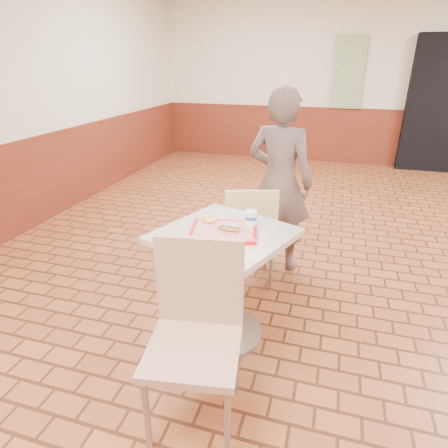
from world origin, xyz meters
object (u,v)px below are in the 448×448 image
(long_john_donut, at_px, (229,227))
(customer, at_px, (280,182))
(chair_main_front, at_px, (196,326))
(chair_main_back, at_px, (250,231))
(serving_tray, at_px, (224,231))
(paper_cup, at_px, (251,218))
(ring_donut, at_px, (210,219))
(main_table, at_px, (224,268))

(long_john_donut, bearing_deg, customer, 82.75)
(chair_main_front, height_order, chair_main_back, chair_main_front)
(serving_tray, distance_m, paper_cup, 0.20)
(chair_main_back, distance_m, ring_donut, 0.70)
(customer, height_order, ring_donut, customer)
(chair_main_back, height_order, customer, customer)
(ring_donut, height_order, long_john_donut, long_john_donut)
(main_table, xyz_separation_m, customer, (0.18, 1.12, 0.27))
(ring_donut, bearing_deg, main_table, -37.92)
(serving_tray, bearing_deg, main_table, 90.00)
(serving_tray, xyz_separation_m, paper_cup, (0.15, 0.11, 0.06))
(customer, height_order, paper_cup, customer)
(chair_main_front, bearing_deg, serving_tray, 84.29)
(customer, relative_size, paper_cup, 16.92)
(long_john_donut, relative_size, paper_cup, 1.60)
(main_table, distance_m, chair_main_front, 0.63)
(main_table, height_order, chair_main_front, chair_main_front)
(serving_tray, xyz_separation_m, ring_donut, (-0.13, 0.10, 0.03))
(chair_main_back, distance_m, serving_tray, 0.76)
(chair_main_back, xyz_separation_m, paper_cup, (0.13, -0.59, 0.37))
(chair_main_front, xyz_separation_m, customer, (0.14, 1.74, 0.26))
(chair_main_back, relative_size, customer, 0.55)
(main_table, distance_m, chair_main_back, 0.70)
(ring_donut, bearing_deg, serving_tray, -37.92)
(ring_donut, distance_m, long_john_donut, 0.20)
(chair_main_front, height_order, ring_donut, chair_main_front)
(paper_cup, bearing_deg, chair_main_front, -98.68)
(long_john_donut, distance_m, paper_cup, 0.17)
(chair_main_back, height_order, ring_donut, chair_main_back)
(chair_main_front, bearing_deg, paper_cup, 72.28)
(main_table, xyz_separation_m, long_john_donut, (0.04, -0.01, 0.31))
(serving_tray, xyz_separation_m, long_john_donut, (0.04, -0.01, 0.03))
(chair_main_front, xyz_separation_m, long_john_donut, (0.00, 0.61, 0.29))
(chair_main_front, distance_m, ring_donut, 0.79)
(chair_main_front, relative_size, ring_donut, 9.39)
(chair_main_back, xyz_separation_m, ring_donut, (-0.14, -0.60, 0.34))
(chair_main_back, bearing_deg, serving_tray, 71.54)
(chair_main_front, height_order, customer, customer)
(ring_donut, bearing_deg, paper_cup, 2.85)
(customer, xyz_separation_m, paper_cup, (-0.03, -1.00, 0.06))
(main_table, height_order, paper_cup, paper_cup)
(serving_tray, bearing_deg, paper_cup, 36.77)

